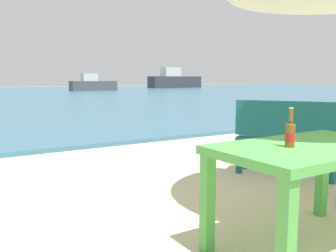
{
  "coord_description": "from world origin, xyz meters",
  "views": [
    {
      "loc": [
        -2.8,
        -0.96,
        1.21
      ],
      "look_at": [
        -0.32,
        3.0,
        0.6
      ],
      "focal_mm": 38.51,
      "sensor_mm": 36.0,
      "label": 1
    }
  ],
  "objects_px": {
    "picnic_table_green": "(310,160)",
    "boat_tanker": "(174,80)",
    "boat_fishing_trawler": "(93,84)",
    "beer_bottle_amber": "(290,133)",
    "bench_teal_center": "(286,134)"
  },
  "relations": [
    {
      "from": "picnic_table_green",
      "to": "beer_bottle_amber",
      "type": "distance_m",
      "value": 0.29
    },
    {
      "from": "beer_bottle_amber",
      "to": "bench_teal_center",
      "type": "relative_size",
      "value": 0.22
    },
    {
      "from": "picnic_table_green",
      "to": "boat_fishing_trawler",
      "type": "height_order",
      "value": "boat_fishing_trawler"
    },
    {
      "from": "picnic_table_green",
      "to": "boat_tanker",
      "type": "height_order",
      "value": "boat_tanker"
    },
    {
      "from": "beer_bottle_amber",
      "to": "bench_teal_center",
      "type": "distance_m",
      "value": 2.13
    },
    {
      "from": "boat_fishing_trawler",
      "to": "picnic_table_green",
      "type": "bearing_deg",
      "value": -107.82
    },
    {
      "from": "picnic_table_green",
      "to": "bench_teal_center",
      "type": "xyz_separation_m",
      "value": [
        1.39,
        1.38,
        -0.11
      ]
    },
    {
      "from": "bench_teal_center",
      "to": "picnic_table_green",
      "type": "bearing_deg",
      "value": -135.25
    },
    {
      "from": "picnic_table_green",
      "to": "bench_teal_center",
      "type": "distance_m",
      "value": 1.96
    },
    {
      "from": "boat_tanker",
      "to": "beer_bottle_amber",
      "type": "bearing_deg",
      "value": -122.03
    },
    {
      "from": "boat_fishing_trawler",
      "to": "boat_tanker",
      "type": "height_order",
      "value": "boat_tanker"
    },
    {
      "from": "beer_bottle_amber",
      "to": "boat_tanker",
      "type": "distance_m",
      "value": 44.95
    },
    {
      "from": "beer_bottle_amber",
      "to": "boat_fishing_trawler",
      "type": "distance_m",
      "value": 34.23
    },
    {
      "from": "picnic_table_green",
      "to": "boat_tanker",
      "type": "relative_size",
      "value": 0.2
    },
    {
      "from": "bench_teal_center",
      "to": "boat_fishing_trawler",
      "type": "relative_size",
      "value": 0.26
    }
  ]
}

